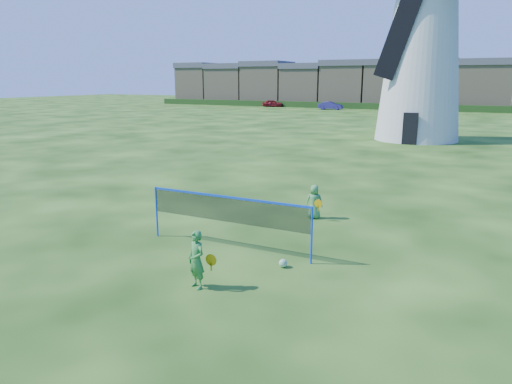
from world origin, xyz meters
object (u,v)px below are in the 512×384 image
object	(u,v)px
player_boy	(314,202)
car_right	(331,106)
play_ball	(283,263)
car_left	(273,103)
badminton_net	(228,210)
player_girl	(197,260)
windmill	(422,52)

from	to	relation	value
player_boy	car_right	world-z (taller)	car_right
play_ball	car_left	distance (m)	72.86
player_boy	car_right	bearing A→B (deg)	-89.61
badminton_net	car_left	bearing A→B (deg)	113.68
badminton_net	player_boy	bearing A→B (deg)	73.81
player_girl	car_right	world-z (taller)	player_girl
badminton_net	player_girl	bearing A→B (deg)	-75.70
windmill	car_left	size ratio (longest dim) A/B	5.50
player_girl	car_right	xyz separation A→B (m)	(-17.81, 65.09, -0.05)
player_girl	player_boy	distance (m)	6.55
windmill	player_boy	xyz separation A→B (m)	(0.20, -24.35, -6.14)
windmill	player_boy	distance (m)	25.11
windmill	play_ball	bearing A→B (deg)	-88.04
play_ball	car_left	size ratio (longest dim) A/B	0.06
player_girl	car_left	bearing A→B (deg)	136.02
player_girl	car_right	bearing A→B (deg)	127.98
player_boy	play_ball	size ratio (longest dim) A/B	5.39
car_right	player_boy	bearing A→B (deg)	-166.89
car_right	car_left	bearing A→B (deg)	71.22
badminton_net	play_ball	world-z (taller)	badminton_net
player_boy	car_right	xyz separation A→B (m)	(-18.31, 58.56, 0.05)
badminton_net	play_ball	distance (m)	2.27
badminton_net	player_girl	distance (m)	2.68
player_girl	player_boy	bearing A→B (deg)	108.30
car_left	car_right	world-z (taller)	car_right
player_girl	player_boy	xyz separation A→B (m)	(0.50, 6.53, -0.09)
windmill	play_ball	distance (m)	29.63
player_girl	play_ball	size ratio (longest dim) A/B	6.23
car_right	player_girl	bearing A→B (deg)	-168.95
badminton_net	play_ball	size ratio (longest dim) A/B	22.95
player_girl	play_ball	bearing A→B (deg)	79.87
player_boy	play_ball	world-z (taller)	player_boy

